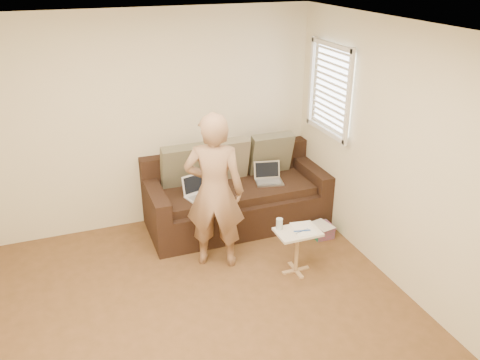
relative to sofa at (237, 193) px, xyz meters
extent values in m
plane|color=brown|center=(-0.90, -1.77, -0.42)|extent=(4.50, 4.50, 0.00)
plane|color=white|center=(-0.90, -1.77, 2.18)|extent=(4.50, 4.50, 0.00)
plane|color=beige|center=(-0.90, 0.48, 0.87)|extent=(4.00, 0.00, 4.00)
plane|color=beige|center=(1.10, -1.77, 0.87)|extent=(0.00, 4.50, 4.50)
imported|color=#967052|center=(-0.52, -0.73, 0.44)|extent=(0.75, 0.65, 1.73)
camera|label=1|loc=(-1.90, -5.14, 2.69)|focal=36.91mm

